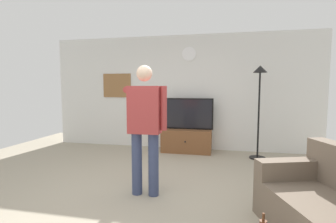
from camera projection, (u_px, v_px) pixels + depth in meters
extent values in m
plane|color=#9E937F|center=(144.00, 199.00, 3.28)|extent=(8.40, 8.40, 0.00)
cube|color=silver|center=(181.00, 93.00, 6.03)|extent=(6.40, 0.10, 2.70)
cube|color=brown|center=(187.00, 140.00, 5.75)|extent=(1.12, 0.54, 0.52)
sphere|color=black|center=(185.00, 142.00, 5.47)|extent=(0.04, 0.04, 0.04)
cube|color=black|center=(187.00, 114.00, 5.74)|extent=(1.18, 0.06, 0.71)
cube|color=black|center=(187.00, 114.00, 5.71)|extent=(1.12, 0.01, 0.65)
cylinder|color=white|center=(189.00, 54.00, 5.85)|extent=(0.32, 0.03, 0.32)
cube|color=olive|center=(117.00, 85.00, 6.30)|extent=(0.72, 0.04, 0.59)
cylinder|color=black|center=(257.00, 158.00, 5.20)|extent=(0.32, 0.32, 0.03)
cylinder|color=black|center=(259.00, 115.00, 5.12)|extent=(0.04, 0.04, 1.74)
cone|color=black|center=(260.00, 69.00, 5.03)|extent=(0.28, 0.28, 0.14)
cylinder|color=#384266|center=(137.00, 163.00, 3.42)|extent=(0.14, 0.14, 0.85)
cylinder|color=#384266|center=(153.00, 165.00, 3.37)|extent=(0.14, 0.14, 0.85)
cube|color=#A53838|center=(145.00, 110.00, 3.33)|extent=(0.43, 0.22, 0.63)
sphere|color=beige|center=(144.00, 73.00, 3.28)|extent=(0.21, 0.21, 0.21)
cylinder|color=#A53838|center=(133.00, 90.00, 3.64)|extent=(0.09, 0.58, 0.09)
cube|color=white|center=(140.00, 90.00, 3.95)|extent=(0.04, 0.12, 0.04)
cylinder|color=#A53838|center=(164.00, 108.00, 3.27)|extent=(0.09, 0.09, 0.58)
cube|color=#6B5B4C|center=(293.00, 169.00, 2.86)|extent=(0.87, 0.46, 0.22)
cylinder|color=#4C2814|center=(263.00, 217.00, 2.23)|extent=(0.02, 0.02, 0.07)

